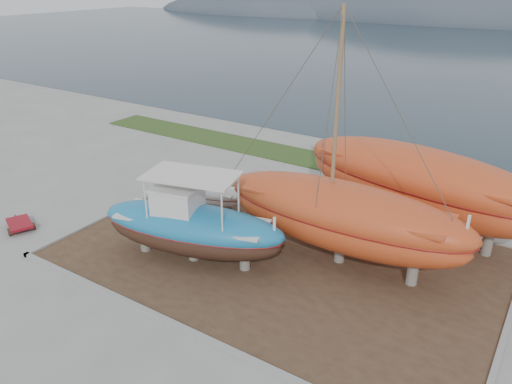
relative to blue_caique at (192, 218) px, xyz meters
The scene contains 10 objects.
ground 3.84m from the blue_caique, 29.82° to the right, with size 140.00×140.00×0.00m, color gray.
dirt_patch 4.19m from the blue_caique, 39.82° to the left, with size 18.00×12.00×0.06m, color #422D1E.
curb_frame 4.17m from the blue_caique, 39.82° to the left, with size 18.60×12.60×0.15m, color gray, non-canonical shape.
grass_strip 14.29m from the blue_caique, 78.42° to the left, with size 44.00×3.00×0.08m, color #284219.
sea 68.46m from the blue_caique, 87.62° to the left, with size 260.00×100.00×0.04m, color #1C2D39, non-canonical shape.
blue_caique is the anchor object (origin of this frame).
white_dinghy 5.24m from the blue_caique, 122.40° to the left, with size 4.46×1.67×1.34m, color silver, non-canonical shape.
orange_sailboat 6.94m from the blue_caique, 31.77° to the left, with size 10.70×3.15×10.23m, color #B8411C, non-canonical shape.
orange_bare_hull 10.50m from the blue_caique, 48.34° to the left, with size 11.91×3.57×3.90m, color #B8411C, non-canonical shape.
red_trailer 9.32m from the blue_caique, 165.05° to the right, with size 2.39×1.19×0.34m, color maroon, non-canonical shape.
Camera 1 is at (9.42, -12.26, 11.30)m, focal length 35.00 mm.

